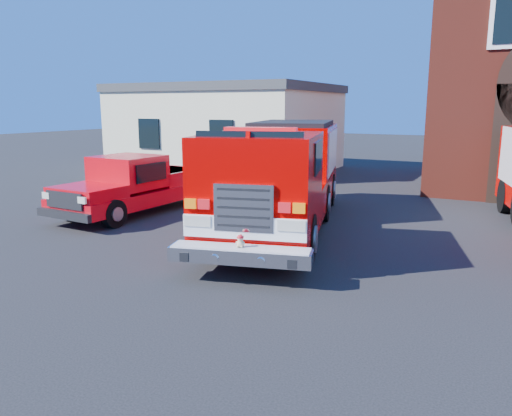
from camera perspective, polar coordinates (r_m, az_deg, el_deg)
The scene contains 4 objects.
ground at distance 11.25m, azimuth 2.84°, elevation -5.40°, with size 100.00×100.00×0.00m, color black.
side_building at distance 26.49m, azimuth -3.12°, elevation 9.24°, with size 10.20×8.20×4.35m.
fire_engine at distance 13.59m, azimuth 2.95°, elevation 3.91°, with size 4.88×9.57×2.84m.
pickup_truck at distance 15.95m, azimuth -13.64°, elevation 2.50°, with size 2.21×5.59×1.80m.
Camera 1 is at (4.47, -9.79, 3.29)m, focal length 35.00 mm.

